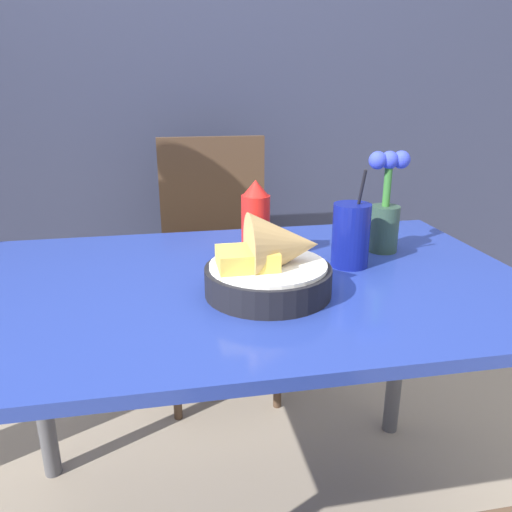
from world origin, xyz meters
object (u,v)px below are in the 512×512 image
at_px(ketchup_bottle, 256,222).
at_px(drink_cup, 351,237).
at_px(chair_far_window, 216,243).
at_px(flower_vase, 385,209).
at_px(food_basket, 273,265).

height_order(ketchup_bottle, drink_cup, drink_cup).
distance_m(chair_far_window, ketchup_bottle, 0.74).
bearing_deg(flower_vase, ketchup_bottle, -178.39).
bearing_deg(ketchup_bottle, flower_vase, 1.61).
distance_m(chair_far_window, drink_cup, 0.84).
relative_size(ketchup_bottle, drink_cup, 0.85).
xyz_separation_m(chair_far_window, drink_cup, (0.23, -0.77, 0.24)).
height_order(ketchup_bottle, flower_vase, flower_vase).
bearing_deg(ketchup_bottle, drink_cup, -20.75).
bearing_deg(food_basket, ketchup_bottle, 88.98).
distance_m(drink_cup, flower_vase, 0.15).
bearing_deg(drink_cup, food_basket, -149.37).
bearing_deg(chair_far_window, food_basket, -88.78).
distance_m(food_basket, drink_cup, 0.24).
bearing_deg(ketchup_bottle, food_basket, -91.02).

